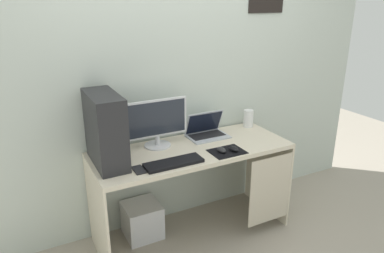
% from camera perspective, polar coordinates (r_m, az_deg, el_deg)
% --- Properties ---
extents(ground_plane, '(8.00, 8.00, 0.00)m').
position_cam_1_polar(ground_plane, '(3.19, 0.00, -16.23)').
color(ground_plane, '#9E9384').
extents(wall_back, '(4.00, 0.05, 2.60)m').
position_cam_1_polar(wall_back, '(2.94, -3.07, 8.55)').
color(wall_back, beige).
rests_on(wall_back, ground_plane).
extents(desk, '(1.55, 0.61, 0.77)m').
position_cam_1_polar(desk, '(2.87, 0.47, -6.23)').
color(desk, beige).
rests_on(desk, ground_plane).
extents(pc_tower, '(0.20, 0.46, 0.50)m').
position_cam_1_polar(pc_tower, '(2.54, -13.53, -0.46)').
color(pc_tower, '#232326').
rests_on(pc_tower, desk).
extents(monitor, '(0.49, 0.21, 0.38)m').
position_cam_1_polar(monitor, '(2.78, -5.52, 0.55)').
color(monitor, silver).
rests_on(monitor, desk).
extents(laptop, '(0.33, 0.22, 0.21)m').
position_cam_1_polar(laptop, '(3.03, 2.31, -0.78)').
color(laptop, '#B7BCC6').
rests_on(laptop, desk).
extents(speaker, '(0.09, 0.09, 0.16)m').
position_cam_1_polar(speaker, '(3.28, 8.88, 1.27)').
color(speaker, white).
rests_on(speaker, desk).
extents(keyboard, '(0.42, 0.14, 0.02)m').
position_cam_1_polar(keyboard, '(2.54, -2.91, -5.75)').
color(keyboard, black).
rests_on(keyboard, desk).
extents(mousepad, '(0.26, 0.20, 0.00)m').
position_cam_1_polar(mousepad, '(2.75, 5.56, -3.96)').
color(mousepad, black).
rests_on(mousepad, desk).
extents(mouse_left, '(0.06, 0.10, 0.03)m').
position_cam_1_polar(mouse_left, '(2.73, 4.66, -3.69)').
color(mouse_left, '#232326').
rests_on(mouse_left, mousepad).
extents(mouse_right, '(0.06, 0.10, 0.03)m').
position_cam_1_polar(mouse_right, '(2.76, 6.61, -3.50)').
color(mouse_right, black).
rests_on(mouse_right, mousepad).
extents(cell_phone, '(0.07, 0.13, 0.01)m').
position_cam_1_polar(cell_phone, '(2.48, -8.39, -6.79)').
color(cell_phone, '#232326').
rests_on(cell_phone, desk).
extents(subwoofer, '(0.29, 0.29, 0.29)m').
position_cam_1_polar(subwoofer, '(3.10, -7.88, -14.40)').
color(subwoofer, silver).
rests_on(subwoofer, ground_plane).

